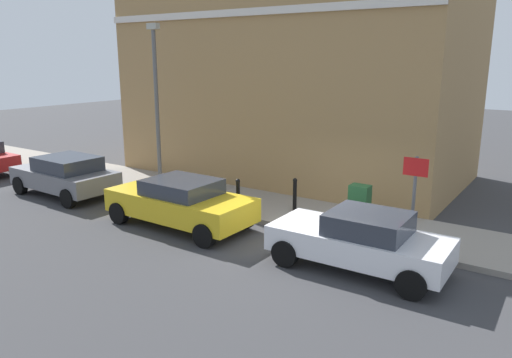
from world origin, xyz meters
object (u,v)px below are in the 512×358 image
object	(u,v)px
car_grey	(65,175)
bollard_far_kerb	(238,194)
utility_cabinet	(359,207)
lamppost	(157,100)
bollard_near_cabinet	(295,194)
car_yellow	(180,202)
street_sign	(414,189)
car_white	(361,240)

from	to	relation	value
car_grey	bollard_far_kerb	distance (m)	6.59
utility_cabinet	lamppost	world-z (taller)	lamppost
lamppost	car_grey	bearing A→B (deg)	134.49
bollard_near_cabinet	bollard_far_kerb	distance (m)	1.74
car_yellow	utility_cabinet	xyz separation A→B (m)	(2.59, -4.35, -0.05)
utility_cabinet	bollard_near_cabinet	distance (m)	2.13
bollard_near_cabinet	street_sign	bearing A→B (deg)	-104.60
bollard_far_kerb	car_yellow	bearing A→B (deg)	153.15
car_yellow	street_sign	distance (m)	6.38
car_grey	lamppost	size ratio (longest dim) A/B	0.70
car_grey	utility_cabinet	bearing A→B (deg)	-164.91
car_grey	bollard_near_cabinet	distance (m)	8.20
street_sign	lamppost	xyz separation A→B (m)	(0.79, 9.35, 1.64)
car_white	bollard_near_cabinet	xyz separation A→B (m)	(2.62, 3.20, -0.01)
car_yellow	bollard_far_kerb	world-z (taller)	car_yellow
car_yellow	car_grey	distance (m)	5.60
car_white	lamppost	distance (m)	9.39
car_grey	street_sign	distance (m)	11.81
car_grey	bollard_far_kerb	bearing A→B (deg)	-165.72
bollard_far_kerb	street_sign	distance (m)	5.34
utility_cabinet	bollard_near_cabinet	world-z (taller)	utility_cabinet
car_yellow	car_white	bearing A→B (deg)	-178.39
car_yellow	bollard_far_kerb	size ratio (longest dim) A/B	4.24
street_sign	bollard_near_cabinet	bearing A→B (deg)	75.40
bollard_near_cabinet	street_sign	distance (m)	4.11
utility_cabinet	bollard_near_cabinet	size ratio (longest dim) A/B	1.11
car_grey	car_white	bearing A→B (deg)	-179.11
car_grey	street_sign	bearing A→B (deg)	-171.19
car_white	lamppost	world-z (taller)	lamppost
street_sign	lamppost	world-z (taller)	lamppost
bollard_far_kerb	lamppost	world-z (taller)	lamppost
utility_cabinet	bollard_far_kerb	bearing A→B (deg)	105.02
bollard_near_cabinet	lamppost	distance (m)	6.08
utility_cabinet	lamppost	distance (m)	8.06
car_white	car_grey	xyz separation A→B (m)	(0.12, 11.02, 0.03)
car_white	bollard_far_kerb	size ratio (longest dim) A/B	3.89
car_yellow	lamppost	size ratio (longest dim) A/B	0.77
bollard_near_cabinet	bollard_far_kerb	size ratio (longest dim) A/B	1.00
car_yellow	street_sign	size ratio (longest dim) A/B	1.92
car_grey	bollard_near_cabinet	bearing A→B (deg)	-160.74
utility_cabinet	bollard_far_kerb	world-z (taller)	utility_cabinet
bollard_near_cabinet	car_white	bearing A→B (deg)	-129.27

